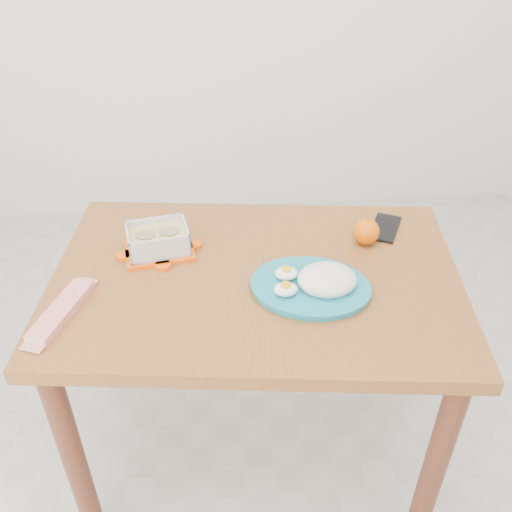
{
  "coord_description": "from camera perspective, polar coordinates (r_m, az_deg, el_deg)",
  "views": [
    {
      "loc": [
        -0.06,
        -0.99,
        1.67
      ],
      "look_at": [
        0.04,
        0.17,
        0.81
      ],
      "focal_mm": 40.0,
      "sensor_mm": 36.0,
      "label": 1
    }
  ],
  "objects": [
    {
      "name": "dining_table",
      "position": [
        1.56,
        -0.0,
        -5.2
      ],
      "size": [
        1.13,
        0.82,
        0.75
      ],
      "rotation": [
        0.0,
        0.0,
        -0.12
      ],
      "color": "#AB6330",
      "rests_on": "ground"
    },
    {
      "name": "rice_plate",
      "position": [
        1.43,
        6.0,
        -2.64
      ],
      "size": [
        0.36,
        0.36,
        0.08
      ],
      "rotation": [
        0.0,
        0.0,
        -0.25
      ],
      "color": "teal",
      "rests_on": "dining_table"
    },
    {
      "name": "orange_fruit",
      "position": [
        1.61,
        10.97,
        2.41
      ],
      "size": [
        0.07,
        0.07,
        0.07
      ],
      "primitive_type": "sphere",
      "color": "orange",
      "rests_on": "dining_table"
    },
    {
      "name": "food_container",
      "position": [
        1.57,
        -9.76,
        1.55
      ],
      "size": [
        0.21,
        0.17,
        0.08
      ],
      "rotation": [
        0.0,
        0.0,
        0.18
      ],
      "color": "#FF5307",
      "rests_on": "dining_table"
    },
    {
      "name": "ground",
      "position": [
        1.94,
        -0.94,
        -22.95
      ],
      "size": [
        3.5,
        3.5,
        0.0
      ],
      "primitive_type": "plane",
      "color": "#B7B7B2",
      "rests_on": "ground"
    },
    {
      "name": "candy_bar",
      "position": [
        1.44,
        -18.9,
        -5.19
      ],
      "size": [
        0.13,
        0.23,
        0.02
      ],
      "primitive_type": "cube",
      "rotation": [
        0.0,
        0.0,
        1.21
      ],
      "color": "red",
      "rests_on": "dining_table"
    },
    {
      "name": "smartphone",
      "position": [
        1.7,
        12.78,
        2.76
      ],
      "size": [
        0.13,
        0.16,
        0.01
      ],
      "primitive_type": "cube",
      "rotation": [
        0.0,
        0.0,
        -0.46
      ],
      "color": "black",
      "rests_on": "dining_table"
    }
  ]
}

